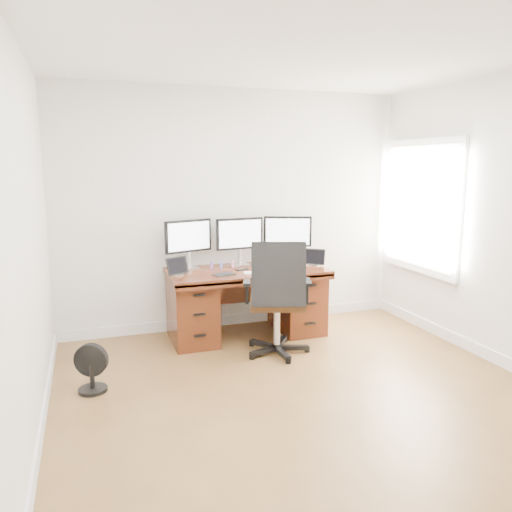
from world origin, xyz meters
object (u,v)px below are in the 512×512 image
object	(u,v)px
office_chair	(277,318)
floor_fan	(92,369)
keyboard	(258,273)
monitor_center	(240,235)
desk	(246,300)

from	to	relation	value
office_chair	floor_fan	xyz separation A→B (m)	(-1.75, -0.27, -0.18)
keyboard	monitor_center	bearing A→B (deg)	104.77
office_chair	keyboard	size ratio (longest dim) A/B	4.17
monitor_center	keyboard	distance (m)	0.60
desk	office_chair	distance (m)	0.66
office_chair	keyboard	distance (m)	0.55
floor_fan	keyboard	world-z (taller)	keyboard
office_chair	keyboard	bearing A→B (deg)	117.71
desk	floor_fan	distance (m)	1.90
desk	monitor_center	bearing A→B (deg)	89.96
desk	floor_fan	xyz separation A→B (m)	(-1.64, -0.93, -0.20)
floor_fan	keyboard	xyz separation A→B (m)	(1.69, 0.67, 0.56)
desk	monitor_center	distance (m)	0.72
monitor_center	keyboard	xyz separation A→B (m)	(0.04, -0.50, -0.33)
desk	floor_fan	bearing A→B (deg)	-150.60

